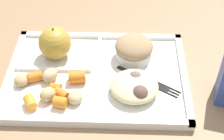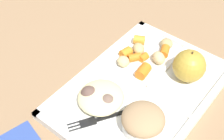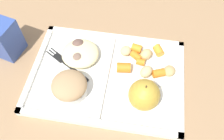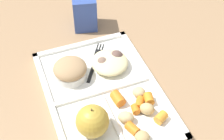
% 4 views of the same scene
% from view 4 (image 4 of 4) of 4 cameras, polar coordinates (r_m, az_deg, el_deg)
% --- Properties ---
extents(ground, '(6.00, 6.00, 0.00)m').
position_cam_4_polar(ground, '(0.84, -1.52, -4.45)').
color(ground, '#997551').
extents(lunch_tray, '(0.40, 0.28, 0.02)m').
position_cam_4_polar(lunch_tray, '(0.83, -1.52, -4.18)').
color(lunch_tray, white).
rests_on(lunch_tray, ground).
extents(green_apple, '(0.07, 0.07, 0.08)m').
position_cam_4_polar(green_apple, '(0.73, -3.42, -8.82)').
color(green_apple, '#B79333').
rests_on(green_apple, lunch_tray).
extents(bran_muffin, '(0.09, 0.09, 0.05)m').
position_cam_4_polar(bran_muffin, '(0.85, -7.25, -0.05)').
color(bran_muffin, silver).
rests_on(bran_muffin, lunch_tray).
extents(carrot_slice_center, '(0.04, 0.03, 0.03)m').
position_cam_4_polar(carrot_slice_center, '(0.80, 1.01, -4.96)').
color(carrot_slice_center, orange).
rests_on(carrot_slice_center, lunch_tray).
extents(carrot_slice_back, '(0.03, 0.04, 0.02)m').
position_cam_4_polar(carrot_slice_back, '(0.77, 8.47, -8.14)').
color(carrot_slice_back, orange).
rests_on(carrot_slice_back, lunch_tray).
extents(carrot_slice_small, '(0.02, 0.02, 0.02)m').
position_cam_4_polar(carrot_slice_small, '(0.78, 4.08, -6.79)').
color(carrot_slice_small, orange).
rests_on(carrot_slice_small, lunch_tray).
extents(carrot_slice_large, '(0.03, 0.03, 0.02)m').
position_cam_4_polar(carrot_slice_large, '(0.80, 6.39, -4.99)').
color(carrot_slice_large, orange).
rests_on(carrot_slice_large, lunch_tray).
extents(carrot_slice_edge, '(0.04, 0.03, 0.02)m').
position_cam_4_polar(carrot_slice_edge, '(0.80, 4.79, -5.67)').
color(carrot_slice_edge, orange).
rests_on(carrot_slice_edge, lunch_tray).
extents(carrot_slice_near_corner, '(0.04, 0.03, 0.02)m').
position_cam_4_polar(carrot_slice_near_corner, '(0.75, 3.56, -10.10)').
color(carrot_slice_near_corner, orange).
rests_on(carrot_slice_near_corner, lunch_tray).
extents(potato_chunk_golden, '(0.04, 0.05, 0.03)m').
position_cam_4_polar(potato_chunk_golden, '(0.76, 2.42, -8.19)').
color(potato_chunk_golden, tan).
rests_on(potato_chunk_golden, lunch_tray).
extents(potato_chunk_small, '(0.04, 0.05, 0.03)m').
position_cam_4_polar(potato_chunk_small, '(0.78, 6.10, -6.70)').
color(potato_chunk_small, tan).
rests_on(potato_chunk_small, lunch_tray).
extents(potato_chunk_large, '(0.04, 0.05, 0.02)m').
position_cam_4_polar(potato_chunk_large, '(0.74, 5.25, -11.44)').
color(potato_chunk_large, tan).
rests_on(potato_chunk_large, lunch_tray).
extents(potato_chunk_corner, '(0.04, 0.04, 0.02)m').
position_cam_4_polar(potato_chunk_corner, '(0.82, 4.66, -3.83)').
color(potato_chunk_corner, tan).
rests_on(potato_chunk_corner, lunch_tray).
extents(egg_noodle_pile, '(0.10, 0.10, 0.03)m').
position_cam_4_polar(egg_noodle_pile, '(0.88, -0.41, 1.34)').
color(egg_noodle_pile, beige).
rests_on(egg_noodle_pile, lunch_tray).
extents(meatball_side, '(0.03, 0.03, 0.03)m').
position_cam_4_polar(meatball_side, '(0.88, -1.63, 1.16)').
color(meatball_side, '#755B4C').
rests_on(meatball_side, lunch_tray).
extents(meatball_back, '(0.04, 0.04, 0.04)m').
position_cam_4_polar(meatball_back, '(0.89, 0.78, 2.29)').
color(meatball_back, brown).
rests_on(meatball_back, lunch_tray).
extents(plastic_fork, '(0.14, 0.09, 0.00)m').
position_cam_4_polar(plastic_fork, '(0.91, -2.82, 1.77)').
color(plastic_fork, black).
rests_on(plastic_fork, lunch_tray).
extents(milk_carton, '(0.08, 0.08, 0.10)m').
position_cam_4_polar(milk_carton, '(1.02, -4.74, 9.94)').
color(milk_carton, '#334C99').
rests_on(milk_carton, ground).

